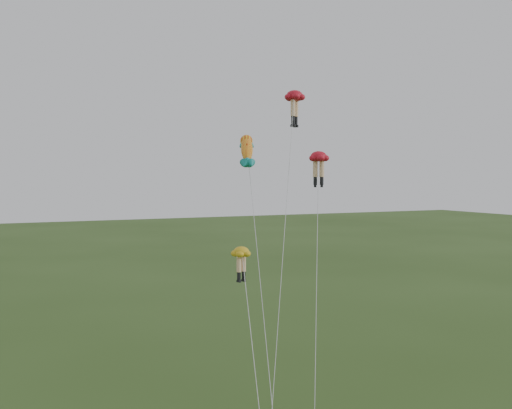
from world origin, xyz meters
name	(u,v)px	position (x,y,z in m)	size (l,w,h in m)	color
legs_kite_red_high	(294,102)	(7.28, 11.60, 18.20)	(9.04, 13.23, 19.05)	red
legs_kite_red_mid	(319,163)	(6.48, 6.96, 13.77)	(6.49, 9.86, 14.55)	red
legs_kite_yellow	(242,263)	(-1.47, 0.67, 8.87)	(1.45, 5.16, 9.62)	gold
fish_kite	(247,150)	(3.34, 10.93, 14.73)	(5.60, 15.22, 16.03)	yellow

